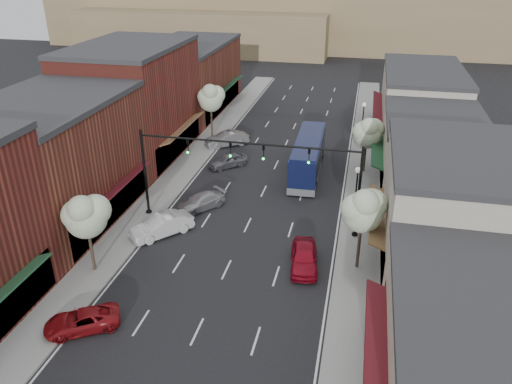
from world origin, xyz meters
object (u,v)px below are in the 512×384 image
Objects in this scene: red_hatchback at (304,257)px; lamp_post_near at (357,185)px; parked_car_b at (162,226)px; parked_car_d at (228,161)px; tree_left_far at (211,97)px; parked_car_e at (227,139)px; tree_right_near at (364,209)px; coach_bus at (308,155)px; lamp_post_far at (363,116)px; signal_mast_left at (173,163)px; tree_right_far at (368,132)px; parked_car_c at (201,202)px; tree_left_near at (86,215)px; signal_mast_right at (326,176)px; parked_car_a at (82,321)px.

lamp_post_near is at bearing 59.78° from red_hatchback.
parked_car_b reaches higher than red_hatchback.
parked_car_b is at bearing -49.05° from parked_car_d.
tree_left_far is 26.33m from red_hatchback.
tree_left_far is 1.34× the size of parked_car_e.
tree_right_near is 15.96m from coach_bus.
red_hatchback is 0.94× the size of parked_car_b.
red_hatchback is 23.26m from parked_car_e.
lamp_post_far is 24.82m from red_hatchback.
tree_right_far is at bearing 40.54° from signal_mast_left.
parked_car_d is at bearing 128.06° from parked_car_c.
tree_right_near is at bearing 13.55° from tree_left_near.
tree_left_near reaches higher than parked_car_b.
parked_car_b is at bearing 174.65° from tree_right_near.
parked_car_b is at bearing -124.70° from coach_bus.
parked_car_b is (-13.57, -5.23, -2.24)m from lamp_post_near.
tree_right_far is 5.75m from coach_bus.
tree_left_far is 1.38× the size of lamp_post_far.
tree_left_near reaches higher than parked_car_e.
signal_mast_left is 1.85× the size of lamp_post_far.
parked_car_e is (-9.23, 5.19, -0.99)m from coach_bus.
signal_mast_left is 16.46m from parked_car_e.
signal_mast_right is 1.00× the size of signal_mast_left.
parked_car_c is at bearing 137.75° from red_hatchback.
lamp_post_near reaches higher than red_hatchback.
parked_car_b is (2.48, 5.32, -3.46)m from tree_left_near.
parked_car_d is (1.19, 10.52, -3.97)m from signal_mast_left.
signal_mast_left is 1.51× the size of tree_right_far.
tree_left_near is 6.58m from parked_car_a.
tree_right_near reaches higher than red_hatchback.
lamp_post_near is 0.97× the size of parked_car_e.
parked_car_b is (-8.95, -13.53, -0.98)m from coach_bus.
lamp_post_near and lamp_post_far have the same top height.
lamp_post_near is at bearing 40.59° from parked_car_c.
tree_left_far is 9.24m from parked_car_d.
tree_left_far reaches higher than tree_right_far.
tree_left_far is (-0.00, 26.00, 0.38)m from tree_left_near.
parked_car_c reaches higher than parked_car_a.
signal_mast_right reaches higher than red_hatchback.
tree_right_near is at bearing 35.81° from parked_car_b.
red_hatchback is 1.14× the size of parked_car_d.
parked_car_d is at bearing 144.67° from parked_car_a.
signal_mast_right reaches higher than parked_car_b.
tree_right_far is 15.30m from parked_car_e.
tree_right_far is (13.97, 11.95, -0.63)m from signal_mast_left.
parked_car_a is (-9.38, -23.92, -1.18)m from coach_bus.
tree_right_near is 1.28× the size of parked_car_b.
red_hatchback is (-2.92, -7.04, -2.27)m from lamp_post_near.
tree_left_far is (-13.87, 17.95, -0.02)m from signal_mast_right.
signal_mast_right is 1.85× the size of lamp_post_near.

